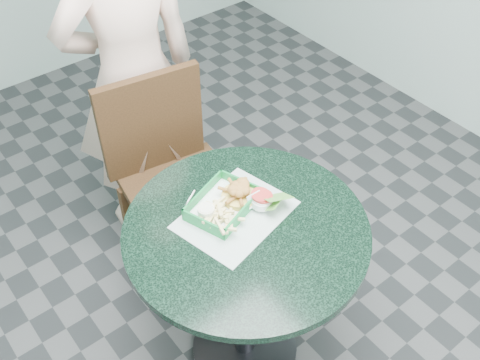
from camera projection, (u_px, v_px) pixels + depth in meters
floor at (245, 347)px, 2.38m from camera, size 4.00×5.00×0.02m
cafe_table at (246, 263)px, 1.98m from camera, size 0.82×0.82×0.75m
dining_chair at (170, 166)px, 2.42m from camera, size 0.45×0.45×0.93m
diner_person at (130, 59)px, 2.32m from camera, size 0.73×0.54×1.84m
placemat at (235, 219)px, 1.90m from camera, size 0.43×0.36×0.00m
food_basket at (223, 210)px, 1.91m from camera, size 0.23×0.17×0.05m
crab_sandwich at (242, 200)px, 1.90m from camera, size 0.12×0.12×0.07m
fries_pile at (215, 219)px, 1.85m from camera, size 0.14×0.15×0.05m
sauce_ramekin at (202, 210)px, 1.87m from camera, size 0.06×0.06×0.03m
garnish_cup at (264, 212)px, 1.87m from camera, size 0.12×0.11×0.05m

